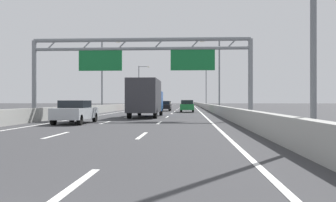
% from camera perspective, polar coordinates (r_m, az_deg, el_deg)
% --- Properties ---
extents(ground_plane, '(260.00, 260.00, 0.00)m').
position_cam_1_polar(ground_plane, '(102.61, 1.14, -0.81)').
color(ground_plane, '#38383A').
extents(lane_dash_left_1, '(0.16, 3.00, 0.01)m').
position_cam_1_polar(lane_dash_left_1, '(16.08, -16.96, -5.10)').
color(lane_dash_left_1, white).
rests_on(lane_dash_left_1, ground_plane).
extents(lane_dash_left_2, '(0.16, 3.00, 0.01)m').
position_cam_1_polar(lane_dash_left_2, '(24.70, -9.73, -3.32)').
color(lane_dash_left_2, white).
rests_on(lane_dash_left_2, ground_plane).
extents(lane_dash_left_3, '(0.16, 3.00, 0.01)m').
position_cam_1_polar(lane_dash_left_3, '(33.52, -6.28, -2.45)').
color(lane_dash_left_3, white).
rests_on(lane_dash_left_3, ground_plane).
extents(lane_dash_left_4, '(0.16, 3.00, 0.01)m').
position_cam_1_polar(lane_dash_left_4, '(42.41, -4.27, -1.94)').
color(lane_dash_left_4, white).
rests_on(lane_dash_left_4, ground_plane).
extents(lane_dash_left_5, '(0.16, 3.00, 0.01)m').
position_cam_1_polar(lane_dash_left_5, '(51.35, -2.96, -1.60)').
color(lane_dash_left_5, white).
rests_on(lane_dash_left_5, ground_plane).
extents(lane_dash_left_6, '(0.16, 3.00, 0.01)m').
position_cam_1_polar(lane_dash_left_6, '(60.30, -2.04, -1.36)').
color(lane_dash_left_6, white).
rests_on(lane_dash_left_6, ground_plane).
extents(lane_dash_left_7, '(0.16, 3.00, 0.01)m').
position_cam_1_polar(lane_dash_left_7, '(69.26, -1.36, -1.19)').
color(lane_dash_left_7, white).
rests_on(lane_dash_left_7, ground_plane).
extents(lane_dash_left_8, '(0.16, 3.00, 0.01)m').
position_cam_1_polar(lane_dash_left_8, '(78.24, -0.83, -1.05)').
color(lane_dash_left_8, white).
rests_on(lane_dash_left_8, ground_plane).
extents(lane_dash_left_9, '(0.16, 3.00, 0.01)m').
position_cam_1_polar(lane_dash_left_9, '(87.22, -0.41, -0.94)').
color(lane_dash_left_9, white).
rests_on(lane_dash_left_9, ground_plane).
extents(lane_dash_left_10, '(0.16, 3.00, 0.01)m').
position_cam_1_polar(lane_dash_left_10, '(96.20, -0.07, -0.86)').
color(lane_dash_left_10, white).
rests_on(lane_dash_left_10, ground_plane).
extents(lane_dash_left_11, '(0.16, 3.00, 0.01)m').
position_cam_1_polar(lane_dash_left_11, '(105.18, 0.21, -0.78)').
color(lane_dash_left_11, white).
rests_on(lane_dash_left_11, ground_plane).
extents(lane_dash_left_12, '(0.16, 3.00, 0.01)m').
position_cam_1_polar(lane_dash_left_12, '(114.17, 0.44, -0.72)').
color(lane_dash_left_12, white).
rests_on(lane_dash_left_12, ground_plane).
extents(lane_dash_left_13, '(0.16, 3.00, 0.01)m').
position_cam_1_polar(lane_dash_left_13, '(123.16, 0.65, -0.67)').
color(lane_dash_left_13, white).
rests_on(lane_dash_left_13, ground_plane).
extents(lane_dash_left_14, '(0.16, 3.00, 0.01)m').
position_cam_1_polar(lane_dash_left_14, '(132.15, 0.82, -0.63)').
color(lane_dash_left_14, white).
rests_on(lane_dash_left_14, ground_plane).
extents(lane_dash_left_15, '(0.16, 3.00, 0.01)m').
position_cam_1_polar(lane_dash_left_15, '(141.14, 0.98, -0.59)').
color(lane_dash_left_15, white).
rests_on(lane_dash_left_15, ground_plane).
extents(lane_dash_left_16, '(0.16, 3.00, 0.01)m').
position_cam_1_polar(lane_dash_left_16, '(150.14, 1.11, -0.55)').
color(lane_dash_left_16, white).
rests_on(lane_dash_left_16, ground_plane).
extents(lane_dash_left_17, '(0.16, 3.00, 0.01)m').
position_cam_1_polar(lane_dash_left_17, '(159.13, 1.23, -0.52)').
color(lane_dash_left_17, white).
rests_on(lane_dash_left_17, ground_plane).
extents(lane_dash_right_0, '(0.16, 3.00, 0.01)m').
position_cam_1_polar(lane_dash_right_0, '(6.49, -14.48, -12.71)').
color(lane_dash_right_0, white).
rests_on(lane_dash_right_0, ground_plane).
extents(lane_dash_right_1, '(0.16, 3.00, 0.01)m').
position_cam_1_polar(lane_dash_right_1, '(15.22, -4.08, -5.39)').
color(lane_dash_right_1, white).
rests_on(lane_dash_right_1, ground_plane).
extents(lane_dash_right_2, '(0.16, 3.00, 0.01)m').
position_cam_1_polar(lane_dash_right_2, '(24.15, -1.36, -3.39)').
color(lane_dash_right_2, white).
rests_on(lane_dash_right_2, ground_plane).
extents(lane_dash_right_3, '(0.16, 3.00, 0.01)m').
position_cam_1_polar(lane_dash_right_3, '(33.12, -0.12, -2.48)').
color(lane_dash_right_3, white).
rests_on(lane_dash_right_3, ground_plane).
extents(lane_dash_right_4, '(0.16, 3.00, 0.01)m').
position_cam_1_polar(lane_dash_right_4, '(42.10, 0.60, -1.95)').
color(lane_dash_right_4, white).
rests_on(lane_dash_right_4, ground_plane).
extents(lane_dash_right_5, '(0.16, 3.00, 0.01)m').
position_cam_1_polar(lane_dash_right_5, '(51.08, 1.06, -1.61)').
color(lane_dash_right_5, white).
rests_on(lane_dash_right_5, ground_plane).
extents(lane_dash_right_6, '(0.16, 3.00, 0.01)m').
position_cam_1_polar(lane_dash_right_6, '(60.08, 1.38, -1.37)').
color(lane_dash_right_6, white).
rests_on(lane_dash_right_6, ground_plane).
extents(lane_dash_right_7, '(0.16, 3.00, 0.01)m').
position_cam_1_polar(lane_dash_right_7, '(69.07, 1.62, -1.19)').
color(lane_dash_right_7, white).
rests_on(lane_dash_right_7, ground_plane).
extents(lane_dash_right_8, '(0.16, 3.00, 0.01)m').
position_cam_1_polar(lane_dash_right_8, '(78.07, 1.81, -1.05)').
color(lane_dash_right_8, white).
rests_on(lane_dash_right_8, ground_plane).
extents(lane_dash_right_9, '(0.16, 3.00, 0.01)m').
position_cam_1_polar(lane_dash_right_9, '(87.06, 1.95, -0.95)').
color(lane_dash_right_9, white).
rests_on(lane_dash_right_9, ground_plane).
extents(lane_dash_right_10, '(0.16, 3.00, 0.01)m').
position_cam_1_polar(lane_dash_right_10, '(96.06, 2.07, -0.86)').
color(lane_dash_right_10, white).
rests_on(lane_dash_right_10, ground_plane).
extents(lane_dash_right_11, '(0.16, 3.00, 0.01)m').
position_cam_1_polar(lane_dash_right_11, '(105.06, 2.17, -0.79)').
color(lane_dash_right_11, white).
rests_on(lane_dash_right_11, ground_plane).
extents(lane_dash_right_12, '(0.16, 3.00, 0.01)m').
position_cam_1_polar(lane_dash_right_12, '(114.05, 2.25, -0.72)').
color(lane_dash_right_12, white).
rests_on(lane_dash_right_12, ground_plane).
extents(lane_dash_right_13, '(0.16, 3.00, 0.01)m').
position_cam_1_polar(lane_dash_right_13, '(123.05, 2.32, -0.67)').
color(lane_dash_right_13, white).
rests_on(lane_dash_right_13, ground_plane).
extents(lane_dash_right_14, '(0.16, 3.00, 0.01)m').
position_cam_1_polar(lane_dash_right_14, '(132.05, 2.38, -0.63)').
color(lane_dash_right_14, white).
rests_on(lane_dash_right_14, ground_plane).
extents(lane_dash_right_15, '(0.16, 3.00, 0.01)m').
position_cam_1_polar(lane_dash_right_15, '(141.05, 2.44, -0.59)').
color(lane_dash_right_15, white).
rests_on(lane_dash_right_15, ground_plane).
extents(lane_dash_right_16, '(0.16, 3.00, 0.01)m').
position_cam_1_polar(lane_dash_right_16, '(150.05, 2.48, -0.55)').
color(lane_dash_right_16, white).
rests_on(lane_dash_right_16, ground_plane).
extents(lane_dash_right_17, '(0.16, 3.00, 0.01)m').
position_cam_1_polar(lane_dash_right_17, '(159.05, 2.53, -0.52)').
color(lane_dash_right_17, white).
rests_on(lane_dash_right_17, ground_plane).
extents(edge_line_left, '(0.16, 176.00, 0.01)m').
position_cam_1_polar(edge_line_left, '(90.98, -2.44, -0.91)').
color(edge_line_left, white).
rests_on(edge_line_left, ground_plane).
extents(edge_line_right, '(0.16, 176.00, 0.01)m').
position_cam_1_polar(edge_line_right, '(90.55, 4.18, -0.91)').
color(edge_line_right, white).
rests_on(edge_line_right, ground_plane).
extents(barrier_left, '(0.45, 220.00, 0.95)m').
position_cam_1_polar(barrier_left, '(113.03, -2.17, -0.49)').
color(barrier_left, '#9E9E99').
rests_on(barrier_left, ground_plane).
extents(barrier_right, '(0.45, 220.00, 0.95)m').
position_cam_1_polar(barrier_right, '(112.58, 4.84, -0.50)').
color(barrier_right, '#9E9E99').
rests_on(barrier_right, ground_plane).
extents(sign_gantry, '(17.24, 0.36, 6.36)m').
position_cam_1_polar(sign_gantry, '(28.72, -4.09, 6.82)').
color(sign_gantry, gray).
rests_on(sign_gantry, ground_plane).
extents(streetlamp_left_mid, '(2.58, 0.28, 9.50)m').
position_cam_1_polar(streetlamp_left_mid, '(49.28, -9.95, 4.61)').
color(streetlamp_left_mid, slate).
rests_on(streetlamp_left_mid, ground_plane).
extents(streetlamp_right_mid, '(2.58, 0.28, 9.50)m').
position_cam_1_polar(streetlamp_right_mid, '(48.14, 7.69, 4.72)').
color(streetlamp_right_mid, slate).
rests_on(streetlamp_right_mid, ground_plane).
extents(streetlamp_left_far, '(2.58, 0.28, 9.50)m').
position_cam_1_polar(streetlamp_left_far, '(84.57, -4.39, 2.68)').
color(streetlamp_left_far, slate).
rests_on(streetlamp_left_far, ground_plane).
extents(streetlamp_right_far, '(2.58, 0.28, 9.50)m').
position_cam_1_polar(streetlamp_right_far, '(83.91, 5.78, 2.70)').
color(streetlamp_right_far, slate).
rests_on(streetlamp_right_far, ground_plane).
extents(blue_car, '(1.89, 4.54, 1.42)m').
position_cam_1_polar(blue_car, '(63.65, -3.38, -0.62)').
color(blue_car, '#2347AD').
rests_on(blue_car, ground_plane).
extents(yellow_car, '(1.77, 4.58, 1.48)m').
position_cam_1_polar(yellow_car, '(118.63, 3.27, -0.34)').
color(yellow_car, yellow).
rests_on(yellow_car, ground_plane).
extents(white_car, '(1.81, 4.23, 1.43)m').
position_cam_1_polar(white_car, '(132.14, 0.11, -0.31)').
color(white_car, silver).
rests_on(white_car, ground_plane).
extents(silver_car, '(1.81, 4.54, 1.47)m').
position_cam_1_polar(silver_car, '(24.13, -14.17, -1.61)').
color(silver_car, '#A8ADB2').
rests_on(silver_car, ground_plane).
extents(black_car, '(1.89, 4.30, 1.45)m').
position_cam_1_polar(black_car, '(52.96, -0.59, -0.75)').
color(black_car, black).
rests_on(black_car, ground_plane).
extents(red_car, '(1.75, 4.19, 1.57)m').
position_cam_1_polar(red_car, '(55.26, -4.30, -0.67)').
color(red_car, red).
rests_on(red_car, ground_plane).
extents(green_car, '(1.74, 4.15, 1.56)m').
position_cam_1_polar(green_car, '(47.25, 2.98, -0.79)').
color(green_car, '#1E7A38').
rests_on(green_car, ground_plane).
extents(box_truck, '(2.42, 8.51, 3.28)m').
position_cam_1_polar(box_truck, '(32.60, -3.46, 0.56)').
color(box_truck, '#194799').
rests_on(box_truck, ground_plane).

